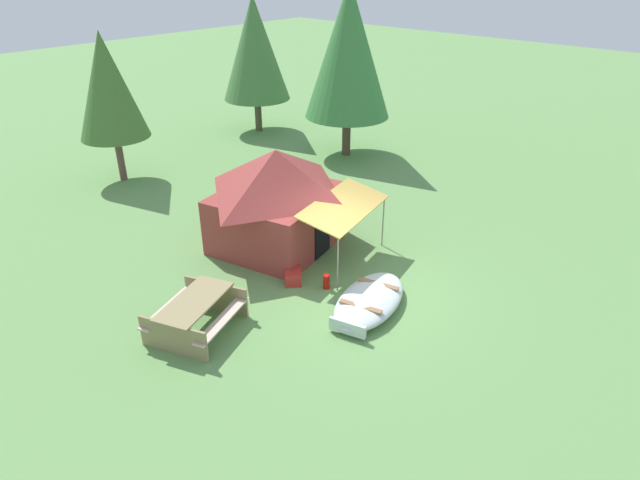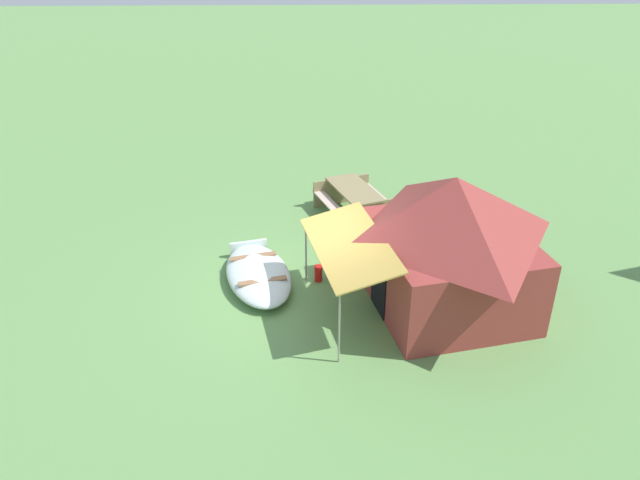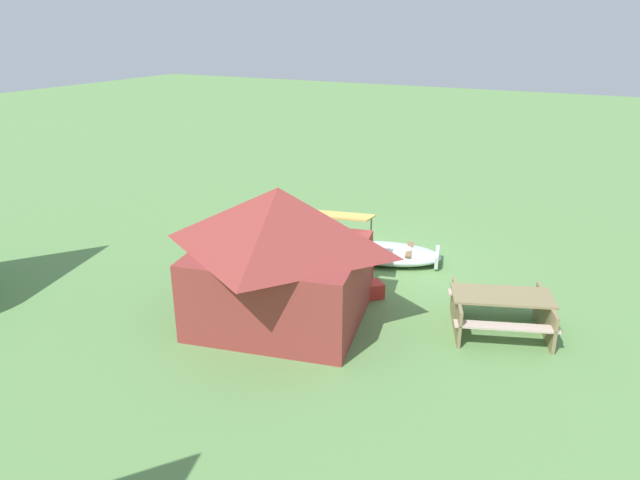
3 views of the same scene
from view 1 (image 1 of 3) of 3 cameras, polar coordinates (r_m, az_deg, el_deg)
ground_plane at (r=13.28m, az=3.34°, el=-4.80°), size 80.00×80.00×0.00m
beached_rowboat at (r=12.46m, az=5.08°, el=-6.22°), size 2.76×1.87×0.39m
canvas_cabin_tent at (r=14.57m, az=-4.40°, el=4.45°), size 3.84×4.59×2.66m
picnic_table at (r=11.88m, az=-12.69°, el=-7.18°), size 2.23×2.07×0.75m
cooler_box at (r=13.37m, az=-2.81°, el=-3.70°), size 0.67×0.68×0.32m
fuel_can at (r=13.10m, az=0.66°, el=-4.32°), size 0.21×0.21×0.36m
pine_tree_back_left at (r=24.22m, az=-6.73°, el=19.01°), size 2.80×2.80×5.55m
pine_tree_back_right at (r=19.66m, az=-21.01°, el=14.58°), size 2.26×2.26×4.92m
pine_tree_far_center at (r=20.91m, az=2.93°, el=18.91°), size 3.14×3.14×6.28m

